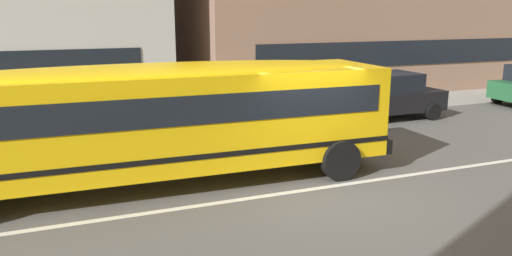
# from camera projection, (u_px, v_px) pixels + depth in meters

# --- Properties ---
(ground_plane) EXTENTS (400.00, 400.00, 0.00)m
(ground_plane) POSITION_uv_depth(u_px,v_px,m) (320.00, 188.00, 10.79)
(ground_plane) COLOR #54514F
(sidewalk_far) EXTENTS (120.00, 3.00, 0.01)m
(sidewalk_far) POSITION_uv_depth(u_px,v_px,m) (213.00, 117.00, 17.99)
(sidewalk_far) COLOR gray
(sidewalk_far) RESTS_ON ground_plane
(lane_centreline) EXTENTS (110.00, 0.16, 0.01)m
(lane_centreline) POSITION_uv_depth(u_px,v_px,m) (320.00, 188.00, 10.79)
(lane_centreline) COLOR silver
(lane_centreline) RESTS_ON ground_plane
(school_bus) EXTENTS (11.97, 2.98, 2.67)m
(school_bus) POSITION_uv_depth(u_px,v_px,m) (147.00, 115.00, 10.63)
(school_bus) COLOR yellow
(school_bus) RESTS_ON ground_plane
(parked_car_black_end_of_row) EXTENTS (3.94, 1.96, 1.64)m
(parked_car_black_end_of_row) POSITION_uv_depth(u_px,v_px,m) (388.00, 95.00, 17.61)
(parked_car_black_end_of_row) COLOR black
(parked_car_black_end_of_row) RESTS_ON ground_plane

